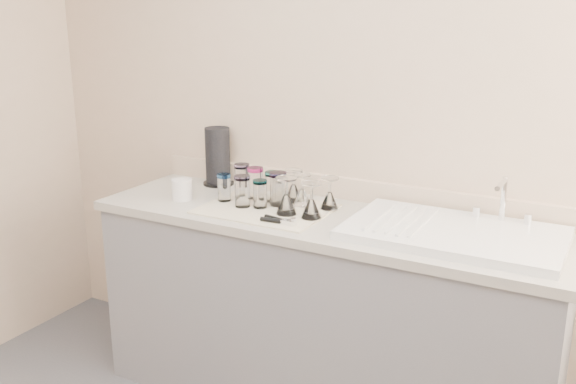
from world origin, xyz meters
The scene contains 19 objects.
room_envelope centered at (0.00, 0.00, 1.56)m, with size 3.54×3.50×2.52m.
counter_unit centered at (0.00, 1.20, 0.45)m, with size 2.06×0.62×0.90m.
sink_unit centered at (0.55, 1.20, 0.92)m, with size 0.82×0.50×0.22m.
dish_towel centered at (-0.27, 1.16, 0.90)m, with size 0.55×0.42×0.01m, color white.
tumbler_teal centered at (-0.48, 1.30, 0.98)m, with size 0.07×0.07×0.15m.
tumbler_cyan centered at (-0.39, 1.27, 0.98)m, with size 0.07×0.07×0.15m.
tumbler_purple centered at (-0.29, 1.27, 0.98)m, with size 0.07×0.07×0.14m.
tumbler_magenta centered at (-0.49, 1.17, 0.97)m, with size 0.06×0.06×0.13m.
tumbler_blue centered at (-0.37, 1.13, 0.98)m, with size 0.07×0.07×0.14m.
tumbler_lavender centered at (-0.30, 1.16, 0.97)m, with size 0.06×0.06×0.13m.
tumbler_extra centered at (-0.24, 1.22, 0.98)m, with size 0.08×0.08×0.15m.
goblet_back_left centered at (-0.15, 1.28, 0.96)m, with size 0.08×0.08×0.14m.
goblet_back_right centered at (-0.02, 1.29, 0.96)m, with size 0.08×0.08×0.14m.
goblet_front_left centered at (-0.15, 1.13, 0.96)m, with size 0.09×0.09×0.16m.
goblet_front_right centered at (-0.03, 1.13, 0.96)m, with size 0.09×0.09×0.15m.
goblet_extra centered at (-0.21, 1.31, 0.96)m, with size 0.08×0.08×0.15m.
can_opener centered at (-0.12, 1.01, 0.92)m, with size 0.15×0.06×0.02m.
white_mug centered at (-0.69, 1.11, 0.95)m, with size 0.14×0.12×0.10m.
paper_towel_roll centered at (-0.69, 1.41, 1.04)m, with size 0.15×0.15×0.29m.
Camera 1 is at (1.10, -1.16, 1.75)m, focal length 40.00 mm.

